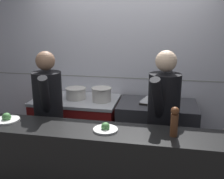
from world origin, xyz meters
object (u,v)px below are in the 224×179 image
Objects in this scene: sauce_pot at (76,93)px; chefs_knife at (150,105)px; braising_pot at (102,94)px; chef_head_cook at (49,113)px; stock_pot at (49,91)px; mixing_bowl_steel at (148,98)px; plated_dish_appetiser at (105,129)px; pepper_mill at (174,121)px; oven_range at (77,129)px; plated_dish_main at (7,119)px; chef_sous at (163,119)px.

sauce_pot reaches higher than chefs_knife.
chef_head_cook reaches higher than braising_pot.
stock_pot is 1.36m from mixing_bowl_steel.
braising_pot is 1.09m from plated_dish_appetiser.
stock_pot is 1.98m from pepper_mill.
oven_range is at bearing -91.89° from sauce_pot.
plated_dish_main is 0.15× the size of chef_sous.
chef_head_cook is (0.25, 0.45, -0.08)m from plated_dish_main.
chef_head_cook is (-1.41, 0.49, -0.20)m from pepper_mill.
chef_head_cook is at bearing -66.29° from stock_pot.
chef_sous reaches higher than mixing_bowl_steel.
chef_head_cook is at bearing 61.39° from plated_dish_main.
mixing_bowl_steel is at bearing 38.89° from plated_dish_main.
chefs_knife is at bearing 69.89° from plated_dish_appetiser.
plated_dish_main is at bearing -146.36° from chefs_knife.
chef_sous is at bearing -33.55° from braising_pot.
pepper_mill is at bearing 0.29° from plated_dish_appetiser.
chef_sous is at bearing -17.24° from chef_head_cook.
braising_pot is (0.76, -0.03, 0.01)m from stock_pot.
chef_head_cook reaches higher than stock_pot.
chefs_knife is (1.01, -0.12, -0.07)m from sauce_pot.
plated_dish_main reaches higher than plated_dish_appetiser.
pepper_mill is 0.17× the size of chef_head_cook.
chefs_knife is (0.04, -0.17, -0.04)m from mixing_bowl_steel.
braising_pot is 1.28× the size of mixing_bowl_steel.
mixing_bowl_steel is 1.74m from plated_dish_main.
plated_dish_appetiser is at bearing -105.58° from mixing_bowl_steel.
chef_sous reaches higher than sauce_pot.
braising_pot is 1.38m from pepper_mill.
oven_range is at bearing 1.44° from stock_pot.
plated_dish_main is 0.16× the size of chef_head_cook.
sauce_pot is at bearing 88.11° from oven_range.
braising_pot is 0.61m from mixing_bowl_steel.
plated_dish_main is 1.10× the size of plated_dish_appetiser.
pepper_mill reaches higher than chefs_knife.
chef_head_cook is at bearing -102.71° from oven_range.
stock_pot is 0.97× the size of plated_dish_main.
pepper_mill is 1.50m from chef_head_cook.
chef_sous reaches higher than braising_pot.
oven_range is at bearing 174.51° from braising_pot.
mixing_bowl_steel is (0.97, 0.05, 0.50)m from oven_range.
oven_range is 4.05× the size of sauce_pot.
braising_pot reaches higher than chefs_knife.
mixing_bowl_steel is 0.62× the size of chefs_knife.
chef_head_cook is at bearing -157.54° from chefs_knife.
mixing_bowl_steel is 0.13× the size of chef_sous.
pepper_mill is at bearing -74.72° from chefs_knife.
oven_range is 4.96× the size of plated_dish_appetiser.
sauce_pot is 0.84× the size of chefs_knife.
braising_pot is 0.16× the size of chef_sous.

